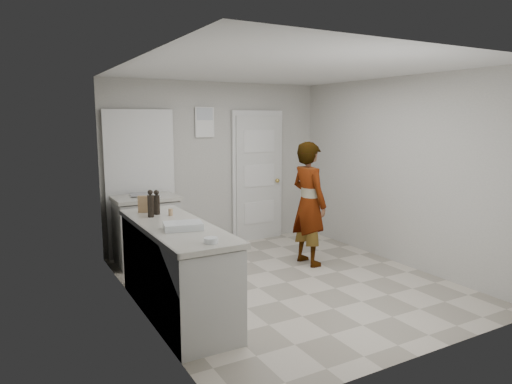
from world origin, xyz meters
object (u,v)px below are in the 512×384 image
oil_cruet_a (157,203)px  baking_dish (183,226)px  cake_mix_box (143,204)px  oil_cruet_b (151,204)px  person (309,204)px  spice_jar (171,212)px  egg_bowl (211,240)px

oil_cruet_a → baking_dish: 0.79m
cake_mix_box → oil_cruet_a: oil_cruet_a is taller
oil_cruet_a → oil_cruet_b: size_ratio=0.92×
person → cake_mix_box: size_ratio=8.93×
oil_cruet_b → spice_jar: bearing=-6.8°
person → oil_cruet_a: person is taller
person → oil_cruet_a: (-2.12, -0.13, 0.22)m
cake_mix_box → oil_cruet_b: (0.00, -0.28, 0.05)m
person → oil_cruet_a: bearing=89.4°
oil_cruet_a → egg_bowl: (0.04, -1.35, -0.10)m
baking_dish → egg_bowl: baking_dish is taller
cake_mix_box → person: bearing=20.6°
oil_cruet_a → spice_jar: bearing=-50.7°
person → spice_jar: 2.03m
cake_mix_box → egg_bowl: (0.15, -1.52, -0.07)m
cake_mix_box → spice_jar: 0.37m
cake_mix_box → baking_dish: 0.96m
person → oil_cruet_b: person is taller
spice_jar → oil_cruet_b: (-0.21, 0.02, 0.10)m
spice_jar → oil_cruet_b: bearing=173.2°
oil_cruet_b → egg_bowl: bearing=-83.4°
cake_mix_box → oil_cruet_a: bearing=-37.7°
spice_jar → oil_cruet_a: size_ratio=0.27×
baking_dish → egg_bowl: 0.57m
cake_mix_box → egg_bowl: bearing=-63.0°
cake_mix_box → baking_dish: size_ratio=0.46×
spice_jar → baking_dish: spice_jar is taller
oil_cruet_b → egg_bowl: oil_cruet_b is taller
cake_mix_box → baking_dish: cake_mix_box is taller
person → cake_mix_box: 2.23m
person → cake_mix_box: (-2.22, 0.04, 0.19)m
baking_dish → oil_cruet_a: bearing=90.8°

